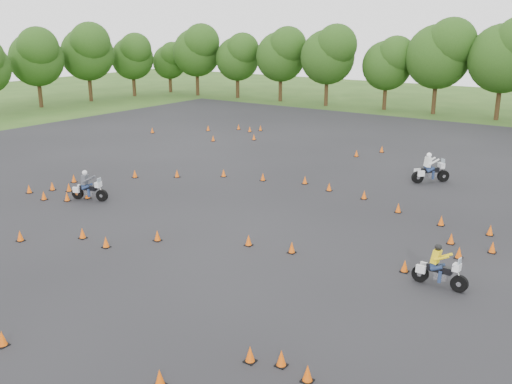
# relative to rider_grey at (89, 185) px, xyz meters

# --- Properties ---
(ground) EXTENTS (140.00, 140.00, 0.00)m
(ground) POSITION_rel_rider_grey_xyz_m (8.60, -1.20, -0.80)
(ground) COLOR #2D5119
(ground) RESTS_ON ground
(asphalt_pad) EXTENTS (62.00, 62.00, 0.00)m
(asphalt_pad) POSITION_rel_rider_grey_xyz_m (8.60, 4.80, -0.79)
(asphalt_pad) COLOR black
(asphalt_pad) RESTS_ON ground
(treeline) EXTENTS (86.79, 32.14, 10.29)m
(treeline) POSITION_rel_rider_grey_xyz_m (9.66, 34.02, 3.73)
(treeline) COLOR #224313
(treeline) RESTS_ON ground
(traffic_cones) EXTENTS (36.27, 32.91, 0.45)m
(traffic_cones) POSITION_rel_rider_grey_xyz_m (7.28, 5.06, -0.57)
(traffic_cones) COLOR #EE580A
(traffic_cones) RESTS_ON asphalt_pad
(rider_grey) EXTENTS (2.15, 1.23, 1.59)m
(rider_grey) POSITION_rel_rider_grey_xyz_m (0.00, 0.00, 0.00)
(rider_grey) COLOR #474950
(rider_grey) RESTS_ON ground
(rider_yellow) EXTENTS (1.99, 0.67, 1.52)m
(rider_yellow) POSITION_rel_rider_grey_xyz_m (18.20, 0.14, -0.03)
(rider_yellow) COLOR yellow
(rider_yellow) RESTS_ON ground
(rider_white) EXTENTS (2.10, 2.13, 1.77)m
(rider_white) POSITION_rel_rider_grey_xyz_m (13.47, 13.51, 0.09)
(rider_white) COLOR silver
(rider_white) RESTS_ON ground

